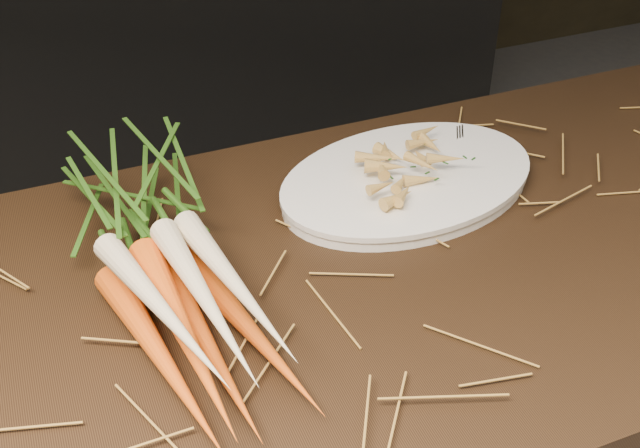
# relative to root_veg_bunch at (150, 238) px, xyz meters

# --- Properties ---
(back_counter) EXTENTS (1.82, 0.62, 0.84)m
(back_counter) POSITION_rel_root_veg_bunch_xyz_m (0.63, 1.79, -0.53)
(back_counter) COLOR black
(back_counter) RESTS_ON ground
(straw_bedding) EXTENTS (1.40, 0.60, 0.02)m
(straw_bedding) POSITION_rel_root_veg_bunch_xyz_m (0.33, -0.09, -0.04)
(straw_bedding) COLOR olive
(straw_bedding) RESTS_ON main_counter
(root_veg_bunch) EXTENTS (0.25, 0.59, 0.11)m
(root_veg_bunch) POSITION_rel_root_veg_bunch_xyz_m (0.00, 0.00, 0.00)
(root_veg_bunch) COLOR #C14717
(root_veg_bunch) RESTS_ON main_counter
(serving_platter) EXTENTS (0.43, 0.32, 0.02)m
(serving_platter) POSITION_rel_root_veg_bunch_xyz_m (0.39, 0.05, -0.04)
(serving_platter) COLOR white
(serving_platter) RESTS_ON main_counter
(roasted_veg_heap) EXTENTS (0.21, 0.17, 0.04)m
(roasted_veg_heap) POSITION_rel_root_veg_bunch_xyz_m (0.39, 0.05, -0.01)
(roasted_veg_heap) COLOR #B47938
(roasted_veg_heap) RESTS_ON serving_platter
(serving_fork) EXTENTS (0.08, 0.14, 0.00)m
(serving_fork) POSITION_rel_root_veg_bunch_xyz_m (0.53, 0.05, -0.03)
(serving_fork) COLOR silver
(serving_fork) RESTS_ON serving_platter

